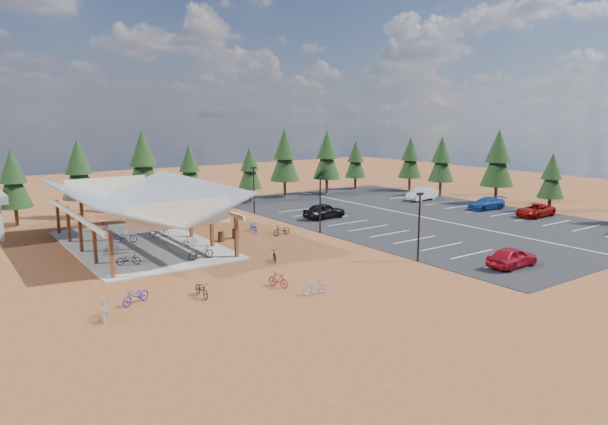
{
  "coord_description": "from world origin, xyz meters",
  "views": [
    {
      "loc": [
        -24.07,
        -36.73,
        10.65
      ],
      "look_at": [
        2.75,
        1.36,
        2.24
      ],
      "focal_mm": 32.0,
      "sensor_mm": 36.0,
      "label": 1
    }
  ],
  "objects_px": {
    "bike_11": "(278,280)",
    "bike_16": "(282,230)",
    "bike_12": "(274,256)",
    "lamp_post_2": "(254,187)",
    "bike_5": "(190,240)",
    "bike_1": "(111,248)",
    "bike_3": "(99,226)",
    "trash_bin_0": "(221,236)",
    "bike_8": "(202,289)",
    "bike_13": "(315,287)",
    "car_4": "(324,211)",
    "bike_2": "(125,237)",
    "car_6": "(535,210)",
    "trash_bin_1": "(236,233)",
    "lamp_post_0": "(419,222)",
    "bike_4": "(201,252)",
    "lamp_post_1": "(320,201)",
    "bike_9": "(105,309)",
    "bike_10": "(136,296)",
    "bike_6": "(159,232)",
    "car_0": "(512,257)",
    "bike_7": "(139,228)",
    "car_9": "(422,194)",
    "bike_0": "(128,259)",
    "bike_pavilion": "(137,199)",
    "bike_14": "(254,227)",
    "car_7": "(486,203)"
  },
  "relations": [
    {
      "from": "bike_11",
      "to": "bike_16",
      "type": "bearing_deg",
      "value": 41.37
    },
    {
      "from": "bike_12",
      "to": "lamp_post_2",
      "type": "bearing_deg",
      "value": -88.55
    },
    {
      "from": "bike_5",
      "to": "bike_12",
      "type": "height_order",
      "value": "bike_5"
    },
    {
      "from": "bike_1",
      "to": "bike_5",
      "type": "relative_size",
      "value": 0.97
    },
    {
      "from": "bike_3",
      "to": "bike_12",
      "type": "bearing_deg",
      "value": -147.84
    },
    {
      "from": "bike_11",
      "to": "trash_bin_0",
      "type": "bearing_deg",
      "value": 63.57
    },
    {
      "from": "bike_8",
      "to": "bike_13",
      "type": "bearing_deg",
      "value": -28.78
    },
    {
      "from": "car_4",
      "to": "bike_2",
      "type": "bearing_deg",
      "value": 84.54
    },
    {
      "from": "car_6",
      "to": "trash_bin_1",
      "type": "bearing_deg",
      "value": -109.55
    },
    {
      "from": "lamp_post_0",
      "to": "bike_1",
      "type": "height_order",
      "value": "lamp_post_0"
    },
    {
      "from": "bike_4",
      "to": "bike_11",
      "type": "distance_m",
      "value": 8.78
    },
    {
      "from": "lamp_post_1",
      "to": "bike_4",
      "type": "relative_size",
      "value": 2.68
    },
    {
      "from": "lamp_post_2",
      "to": "bike_13",
      "type": "bearing_deg",
      "value": -112.38
    },
    {
      "from": "bike_1",
      "to": "bike_2",
      "type": "relative_size",
      "value": 0.77
    },
    {
      "from": "bike_5",
      "to": "bike_9",
      "type": "xyz_separation_m",
      "value": [
        -10.08,
        -12.34,
        -0.01
      ]
    },
    {
      "from": "bike_3",
      "to": "bike_5",
      "type": "height_order",
      "value": "same"
    },
    {
      "from": "bike_3",
      "to": "bike_10",
      "type": "xyz_separation_m",
      "value": [
        -3.62,
        -21.4,
        -0.05
      ]
    },
    {
      "from": "bike_6",
      "to": "car_0",
      "type": "bearing_deg",
      "value": -137.16
    },
    {
      "from": "bike_8",
      "to": "bike_11",
      "type": "bearing_deg",
      "value": -9.82
    },
    {
      "from": "lamp_post_2",
      "to": "bike_7",
      "type": "bearing_deg",
      "value": -168.06
    },
    {
      "from": "lamp_post_0",
      "to": "bike_3",
      "type": "distance_m",
      "value": 29.4
    },
    {
      "from": "bike_4",
      "to": "bike_12",
      "type": "xyz_separation_m",
      "value": [
        4.31,
        -3.4,
        -0.18
      ]
    },
    {
      "from": "bike_9",
      "to": "car_9",
      "type": "relative_size",
      "value": 0.37
    },
    {
      "from": "lamp_post_0",
      "to": "bike_3",
      "type": "height_order",
      "value": "lamp_post_0"
    },
    {
      "from": "bike_10",
      "to": "car_6",
      "type": "height_order",
      "value": "car_6"
    },
    {
      "from": "bike_6",
      "to": "car_0",
      "type": "height_order",
      "value": "car_0"
    },
    {
      "from": "bike_3",
      "to": "bike_13",
      "type": "xyz_separation_m",
      "value": [
        5.75,
        -25.99,
        -0.06
      ]
    },
    {
      "from": "bike_0",
      "to": "bike_8",
      "type": "relative_size",
      "value": 0.88
    },
    {
      "from": "bike_4",
      "to": "bike_6",
      "type": "distance_m",
      "value": 9.03
    },
    {
      "from": "bike_11",
      "to": "bike_16",
      "type": "height_order",
      "value": "bike_16"
    },
    {
      "from": "bike_10",
      "to": "bike_16",
      "type": "xyz_separation_m",
      "value": [
        16.58,
        10.31,
        -0.01
      ]
    },
    {
      "from": "bike_13",
      "to": "trash_bin_0",
      "type": "bearing_deg",
      "value": -176.15
    },
    {
      "from": "bike_10",
      "to": "car_4",
      "type": "height_order",
      "value": "car_4"
    },
    {
      "from": "trash_bin_1",
      "to": "bike_3",
      "type": "bearing_deg",
      "value": 132.49
    },
    {
      "from": "bike_9",
      "to": "bike_3",
      "type": "bearing_deg",
      "value": -78.43
    },
    {
      "from": "trash_bin_1",
      "to": "bike_4",
      "type": "bearing_deg",
      "value": -138.04
    },
    {
      "from": "bike_10",
      "to": "trash_bin_0",
      "type": "bearing_deg",
      "value": 110.5
    },
    {
      "from": "bike_pavilion",
      "to": "bike_12",
      "type": "height_order",
      "value": "bike_pavilion"
    },
    {
      "from": "lamp_post_0",
      "to": "car_4",
      "type": "relative_size",
      "value": 1.1
    },
    {
      "from": "trash_bin_1",
      "to": "bike_14",
      "type": "bearing_deg",
      "value": 26.26
    },
    {
      "from": "car_0",
      "to": "bike_13",
      "type": "bearing_deg",
      "value": 77.29
    },
    {
      "from": "bike_1",
      "to": "car_7",
      "type": "xyz_separation_m",
      "value": [
        40.81,
        -3.93,
        0.19
      ]
    },
    {
      "from": "lamp_post_2",
      "to": "bike_11",
      "type": "distance_m",
      "value": 26.02
    },
    {
      "from": "bike_1",
      "to": "bike_12",
      "type": "distance_m",
      "value": 12.81
    },
    {
      "from": "bike_4",
      "to": "car_9",
      "type": "distance_m",
      "value": 36.41
    },
    {
      "from": "trash_bin_1",
      "to": "bike_7",
      "type": "height_order",
      "value": "bike_7"
    },
    {
      "from": "bike_1",
      "to": "bike_2",
      "type": "distance_m",
      "value": 3.72
    },
    {
      "from": "bike_0",
      "to": "bike_9",
      "type": "relative_size",
      "value": 0.91
    },
    {
      "from": "car_6",
      "to": "car_9",
      "type": "distance_m",
      "value": 14.77
    },
    {
      "from": "lamp_post_2",
      "to": "bike_1",
      "type": "bearing_deg",
      "value": -153.1
    }
  ]
}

